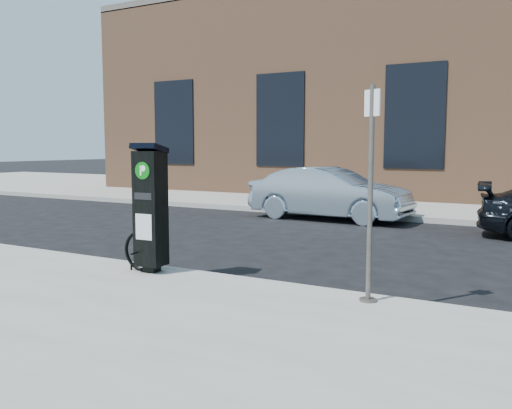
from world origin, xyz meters
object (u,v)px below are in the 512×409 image
Objects in this scene: parking_kiosk at (150,206)px; sign_pole at (370,196)px; bike_rack at (142,251)px; car_silver at (330,193)px.

parking_kiosk is 3.30m from sign_pole.
parking_kiosk is at bearing -154.88° from sign_pole.
sign_pole reaches higher than bike_rack.
sign_pole is 3.56m from bike_rack.
parking_kiosk reaches higher than car_silver.
bike_rack is at bearing -164.04° from parking_kiosk.
bike_rack is at bearing -176.93° from car_silver.
car_silver reaches higher than bike_rack.
bike_rack is at bearing -154.10° from sign_pole.
parking_kiosk is 7.76m from car_silver.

